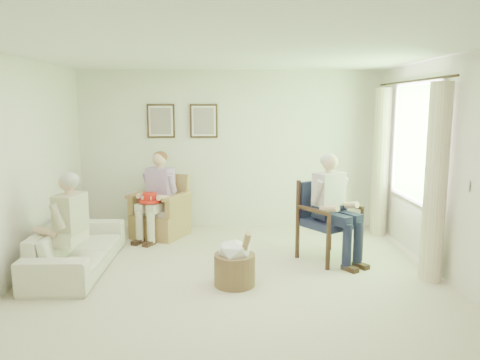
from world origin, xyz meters
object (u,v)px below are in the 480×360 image
at_px(person_dark, 332,200).
at_px(red_hat, 150,199).
at_px(wood_armchair, 328,216).
at_px(person_wicker, 159,190).
at_px(sofa, 78,247).
at_px(wicker_armchair, 161,217).
at_px(person_sofa, 67,221).
at_px(hatbox, 235,262).

relative_size(person_dark, red_hat, 4.23).
relative_size(wood_armchair, person_wicker, 0.78).
distance_m(sofa, red_hat, 1.43).
height_order(wood_armchair, red_hat, wood_armchair).
xyz_separation_m(wicker_armchair, person_dark, (2.40, -1.29, 0.52)).
distance_m(wood_armchair, person_sofa, 3.31).
bearing_deg(red_hat, sofa, -121.62).
xyz_separation_m(wicker_armchair, wood_armchair, (2.40, -1.12, 0.26)).
bearing_deg(hatbox, person_wicker, 120.08).
bearing_deg(wicker_armchair, person_dark, -3.58).
distance_m(wicker_armchair, red_hat, 0.48).
xyz_separation_m(wood_armchair, red_hat, (-2.51, 0.81, 0.09)).
relative_size(wood_armchair, sofa, 0.53).
height_order(sofa, red_hat, red_hat).
bearing_deg(person_wicker, person_sofa, -91.54).
bearing_deg(hatbox, wood_armchair, 37.33).
distance_m(wicker_armchair, person_sofa, 2.04).
relative_size(wicker_armchair, wood_armchair, 0.93).
height_order(wicker_armchair, wood_armchair, wood_armchair).
bearing_deg(person_wicker, wicker_armchair, 114.63).
xyz_separation_m(person_wicker, hatbox, (1.13, -1.96, -0.49)).
xyz_separation_m(wood_armchair, sofa, (-3.23, -0.37, -0.28)).
height_order(wicker_armchair, hatbox, wicker_armchair).
xyz_separation_m(wicker_armchair, hatbox, (1.13, -2.09, -0.04)).
xyz_separation_m(person_sofa, hatbox, (1.97, -0.27, -0.43)).
relative_size(sofa, red_hat, 5.92).
bearing_deg(wicker_armchair, wood_armchair, -0.35).
xyz_separation_m(wood_armchair, person_sofa, (-3.23, -0.70, 0.14)).
xyz_separation_m(person_wicker, person_dark, (2.40, -1.16, 0.07)).
xyz_separation_m(red_hat, hatbox, (1.24, -1.77, -0.39)).
relative_size(wicker_armchair, hatbox, 1.39).
height_order(red_hat, hatbox, red_hat).
bearing_deg(person_dark, person_wicker, 121.04).
xyz_separation_m(person_dark, red_hat, (-2.51, 0.98, -0.17)).
distance_m(person_dark, person_sofa, 3.28).
relative_size(person_sofa, hatbox, 1.81).
height_order(person_wicker, person_dark, person_dark).
height_order(wicker_armchair, person_wicker, person_wicker).
relative_size(wicker_armchair, sofa, 0.49).
height_order(person_wicker, person_sofa, person_wicker).
bearing_deg(person_dark, person_sofa, 156.12).
bearing_deg(person_sofa, person_dark, 112.05).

